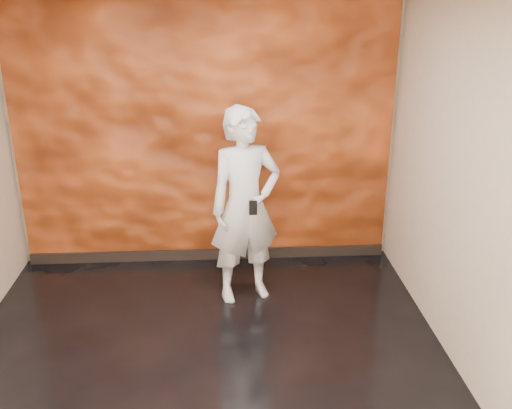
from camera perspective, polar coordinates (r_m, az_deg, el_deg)
name	(u,v)px	position (r m, az deg, el deg)	size (l,w,h in m)	color
room	(199,204)	(4.10, -5.68, 0.09)	(4.02, 4.02, 2.81)	black
feature_wall	(205,138)	(5.97, -5.09, 6.67)	(3.90, 0.06, 2.75)	#D45A22
baseboard	(209,254)	(6.39, -4.72, -4.96)	(3.90, 0.04, 0.12)	black
man	(245,206)	(5.30, -1.07, -0.19)	(0.68, 0.45, 1.88)	#AAAEBB
phone	(253,208)	(5.05, -0.29, -0.33)	(0.07, 0.01, 0.14)	black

